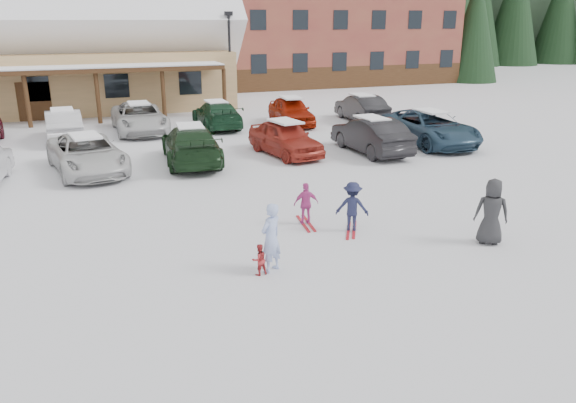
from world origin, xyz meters
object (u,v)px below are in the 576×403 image
object	(u,v)px
parked_car_3	(191,144)
parked_car_11	(217,114)
child_navy	(352,207)
parked_car_12	(291,111)
parked_car_6	(430,128)
parked_car_4	(285,138)
parked_car_5	(371,135)
bystander_dark	(492,212)
adult_skier	(271,238)
toddler_red	(259,260)
parked_car_10	(140,118)
parked_car_2	(87,154)
lamp_post	(230,55)
parked_car_9	(64,125)
parked_car_13	(361,108)
child_magenta	(306,204)

from	to	relation	value
parked_car_3	parked_car_11	bearing A→B (deg)	-106.23
child_navy	parked_car_12	distance (m)	16.39
parked_car_6	parked_car_11	distance (m)	11.26
parked_car_11	parked_car_4	bearing A→B (deg)	99.70
child_navy	parked_car_4	xyz separation A→B (m)	(1.40, 9.18, 0.04)
parked_car_6	parked_car_12	distance (m)	8.18
child_navy	parked_car_5	world-z (taller)	parked_car_5
bystander_dark	parked_car_5	xyz separation A→B (m)	(2.10, 10.36, -0.10)
child_navy	parked_car_11	size ratio (longest dim) A/B	0.29
adult_skier	toddler_red	bearing A→B (deg)	-13.19
parked_car_6	parked_car_10	distance (m)	14.53
child_navy	parked_car_10	bearing A→B (deg)	-48.03
parked_car_2	parked_car_6	bearing A→B (deg)	-10.32
parked_car_2	parked_car_3	world-z (taller)	parked_car_3
lamp_post	parked_car_9	bearing A→B (deg)	-146.54
toddler_red	parked_car_11	world-z (taller)	parked_car_11
toddler_red	parked_car_4	distance (m)	11.94
child_navy	parked_car_6	xyz separation A→B (m)	(8.44, 8.86, 0.08)
parked_car_9	parked_car_13	xyz separation A→B (m)	(15.89, -0.26, 0.00)
parked_car_13	parked_car_2	bearing A→B (deg)	26.51
parked_car_4	parked_car_13	size ratio (longest dim) A/B	0.95
child_magenta	parked_car_4	world-z (taller)	parked_car_4
bystander_dark	parked_car_12	xyz separation A→B (m)	(1.22, 17.92, -0.12)
child_magenta	toddler_red	bearing A→B (deg)	57.94
toddler_red	child_navy	size ratio (longest dim) A/B	0.54
bystander_dark	parked_car_3	xyz separation A→B (m)	(-5.62, 11.29, -0.11)
adult_skier	parked_car_11	xyz separation A→B (m)	(3.08, 18.17, -0.12)
child_magenta	parked_car_6	size ratio (longest dim) A/B	0.22
toddler_red	parked_car_5	size ratio (longest dim) A/B	0.16
parked_car_3	parked_car_10	size ratio (longest dim) A/B	0.97
parked_car_6	lamp_post	bearing A→B (deg)	113.37
parked_car_12	child_navy	bearing A→B (deg)	-100.76
parked_car_9	parked_car_11	bearing A→B (deg)	-177.65
toddler_red	parked_car_13	world-z (taller)	parked_car_13
parked_car_6	parked_car_12	world-z (taller)	parked_car_6
child_magenta	parked_car_13	size ratio (longest dim) A/B	0.27
parked_car_4	parked_car_12	xyz separation A→B (m)	(2.78, 6.66, 0.02)
bystander_dark	parked_car_13	size ratio (longest dim) A/B	0.38
lamp_post	parked_car_5	bearing A→B (deg)	-79.84
adult_skier	child_navy	xyz separation A→B (m)	(2.93, 1.70, -0.13)
toddler_red	bystander_dark	xyz separation A→B (m)	(6.22, -0.27, 0.50)
parked_car_10	parked_car_13	xyz separation A→B (m)	(12.24, -1.05, -0.01)
parked_car_11	parked_car_13	xyz separation A→B (m)	(8.21, -0.96, 0.04)
child_magenta	bystander_dark	distance (m)	4.97
child_navy	parked_car_5	bearing A→B (deg)	-92.66
parked_car_3	parked_car_5	xyz separation A→B (m)	(7.72, -0.93, 0.01)
parked_car_5	parked_car_11	world-z (taller)	parked_car_5
child_magenta	parked_car_6	world-z (taller)	parked_car_6
parked_car_11	parked_car_12	distance (m)	4.09
child_navy	parked_car_5	xyz separation A→B (m)	(5.06, 8.28, 0.07)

